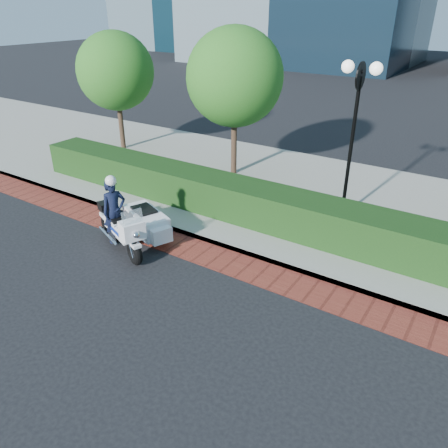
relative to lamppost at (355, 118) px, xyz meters
The scene contains 8 objects.
ground 6.07m from the lamppost, 100.89° to the right, with size 120.00×120.00×0.00m, color black.
brick_strip 4.84m from the lamppost, 105.12° to the right, with size 60.00×1.00×0.01m, color maroon.
sidewalk 3.16m from the lamppost, 141.34° to the left, with size 60.00×8.00×0.15m, color gray.
hedge_main 2.98m from the lamppost, 122.01° to the right, with size 18.00×1.20×1.00m, color black.
lamppost is the anchor object (origin of this frame).
tree_a 10.09m from the lamppost, behind, with size 3.00×3.00×4.58m.
tree_b 4.71m from the lamppost, 163.89° to the left, with size 3.20×3.20×4.89m.
police_motorcycle 6.37m from the lamppost, 133.42° to the right, with size 2.28×2.11×1.93m.
Camera 1 is at (4.39, -6.08, 5.63)m, focal length 35.00 mm.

